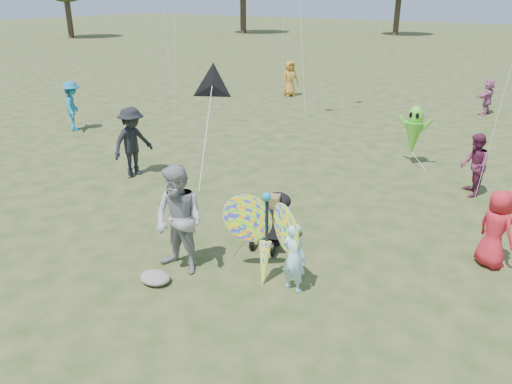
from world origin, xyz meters
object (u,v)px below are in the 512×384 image
at_px(crowd_e, 474,165).
at_px(alien_kite, 414,132).
at_px(child_girl, 294,258).
at_px(crowd_a, 496,229).
at_px(crowd_g, 290,79).
at_px(crowd_i, 73,106).
at_px(adult_man, 179,220).
at_px(crowd_j, 487,97).
at_px(butterfly_kite, 265,236).
at_px(jogging_stroller, 273,217).
at_px(crowd_b, 133,142).

height_order(crowd_e, alien_kite, alien_kite).
relative_size(child_girl, alien_kite, 0.72).
distance_m(crowd_a, alien_kite, 5.75).
height_order(child_girl, crowd_e, crowd_e).
bearing_deg(crowd_g, crowd_a, -102.73).
relative_size(child_girl, crowd_i, 0.70).
distance_m(adult_man, crowd_j, 16.31).
relative_size(crowd_j, butterfly_kite, 0.80).
bearing_deg(butterfly_kite, child_girl, -4.53).
distance_m(crowd_e, jogging_stroller, 5.63).
distance_m(crowd_g, crowd_j, 8.67).
distance_m(jogging_stroller, alien_kite, 6.47).
distance_m(child_girl, crowd_g, 16.79).
bearing_deg(jogging_stroller, alien_kite, 61.14).
height_order(child_girl, crowd_j, crowd_j).
height_order(crowd_b, butterfly_kite, crowd_b).
height_order(child_girl, butterfly_kite, butterfly_kite).
distance_m(crowd_i, crowd_j, 16.15).
relative_size(adult_man, crowd_g, 1.21).
distance_m(crowd_e, crowd_j, 9.58).
xyz_separation_m(adult_man, alien_kite, (1.72, 8.15, -0.03)).
height_order(crowd_a, crowd_e, crowd_e).
distance_m(crowd_g, alien_kite, 10.59).
distance_m(child_girl, adult_man, 2.12).
bearing_deg(crowd_e, butterfly_kite, -38.50).
height_order(crowd_b, crowd_g, crowd_b).
relative_size(crowd_a, crowd_i, 0.84).
xyz_separation_m(crowd_i, crowd_j, (12.08, 10.71, -0.15)).
relative_size(crowd_a, jogging_stroller, 1.30).
relative_size(crowd_b, jogging_stroller, 1.66).
bearing_deg(crowd_a, crowd_e, -38.30).
xyz_separation_m(child_girl, butterfly_kite, (-0.58, 0.05, 0.22)).
height_order(crowd_b, crowd_e, crowd_b).
xyz_separation_m(crowd_b, crowd_i, (-5.31, 2.26, -0.06)).
bearing_deg(crowd_g, crowd_b, -136.44).
height_order(crowd_a, crowd_i, crowd_i).
height_order(crowd_j, alien_kite, alien_kite).
bearing_deg(crowd_a, crowd_g, -12.44).
bearing_deg(crowd_i, crowd_a, -143.91).
bearing_deg(crowd_b, crowd_g, 15.05).
bearing_deg(crowd_e, child_girl, -33.38).
bearing_deg(crowd_a, child_girl, 80.60).
relative_size(adult_man, butterfly_kite, 1.09).
bearing_deg(crowd_g, alien_kite, -96.57).
xyz_separation_m(crowd_j, jogging_stroller, (-1.50, -14.40, -0.12)).
relative_size(child_girl, crowd_b, 0.66).
distance_m(child_girl, butterfly_kite, 0.62).
xyz_separation_m(crowd_a, crowd_e, (-1.02, 3.41, 0.04)).
distance_m(crowd_a, crowd_g, 16.16).
height_order(crowd_i, alien_kite, crowd_i).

